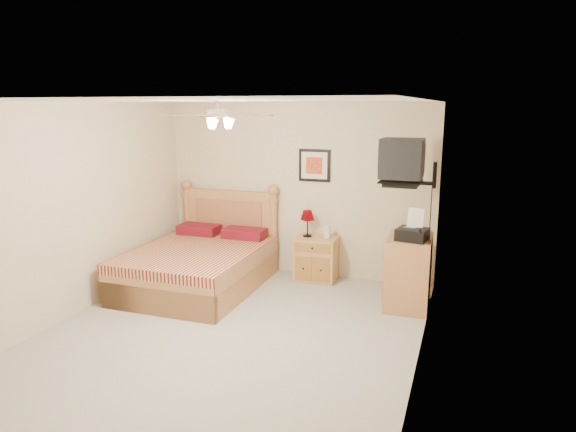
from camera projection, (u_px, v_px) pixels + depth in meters
name	position (u px, v px, depth m)	size (l,w,h in m)	color
floor	(232.00, 332.00, 5.67)	(4.50, 4.50, 0.00)	#9D988E
ceiling	(226.00, 101.00, 5.14)	(4.00, 4.50, 0.04)	white
wall_back	(297.00, 190.00, 7.48)	(4.00, 0.04, 2.50)	beige
wall_front	(77.00, 294.00, 3.33)	(4.00, 0.04, 2.50)	beige
wall_left	(76.00, 210.00, 6.06)	(0.04, 4.50, 2.50)	beige
wall_right	(424.00, 238.00, 4.75)	(0.04, 4.50, 2.50)	beige
bed	(196.00, 241.00, 6.90)	(1.57, 2.06, 1.33)	#AE754A
nightstand	(316.00, 259.00, 7.33)	(0.58, 0.43, 0.62)	#A36237
table_lamp	(307.00, 223.00, 7.29)	(0.21, 0.21, 0.38)	#520106
lotion_bottle	(327.00, 230.00, 7.19)	(0.10, 0.10, 0.25)	silver
framed_picture	(315.00, 165.00, 7.29)	(0.46, 0.04, 0.46)	black
dresser	(408.00, 272.00, 6.34)	(0.52, 0.75, 0.89)	#A0663B
fax_machine	(413.00, 225.00, 6.06)	(0.34, 0.37, 0.37)	black
magazine_lower	(412.00, 231.00, 6.46)	(0.19, 0.26, 0.02)	#B6AC94
magazine_upper	(413.00, 229.00, 6.48)	(0.18, 0.25, 0.02)	gray
wall_tv	(415.00, 162.00, 5.95)	(0.56, 0.46, 0.58)	black
ceiling_fan	(217.00, 115.00, 4.99)	(1.14, 1.14, 0.28)	silver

